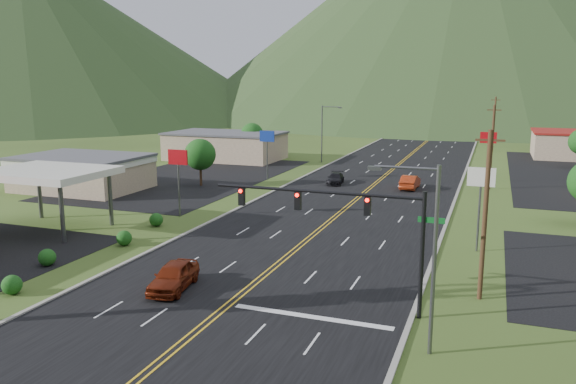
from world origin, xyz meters
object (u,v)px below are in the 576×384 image
(streetlight_east, at_px, (428,247))
(traffic_signal, at_px, (349,216))
(streetlight_west, at_px, (324,130))
(car_red_far, at_px, (410,182))
(gas_canopy, at_px, (48,174))
(car_dark_mid, at_px, (335,179))
(car_red_near, at_px, (174,277))

(streetlight_east, bearing_deg, traffic_signal, 139.61)
(streetlight_west, xyz_separation_m, car_red_far, (16.26, -18.26, -4.36))
(streetlight_west, bearing_deg, gas_canopy, -102.13)
(streetlight_east, xyz_separation_m, car_dark_mid, (-15.91, 41.98, -4.53))
(traffic_signal, bearing_deg, car_dark_mid, 106.45)
(car_red_near, distance_m, car_dark_mid, 38.92)
(car_red_near, bearing_deg, streetlight_east, -20.76)
(car_red_near, xyz_separation_m, car_dark_mid, (-0.46, 38.92, -0.18))
(traffic_signal, xyz_separation_m, car_red_far, (-1.90, 37.75, -4.50))
(gas_canopy, height_order, car_red_near, gas_canopy)
(gas_canopy, distance_m, car_red_near, 20.27)
(car_dark_mid, xyz_separation_m, car_red_far, (9.31, -0.24, 0.17))
(car_red_near, relative_size, car_dark_mid, 1.09)
(car_dark_mid, height_order, car_red_far, car_red_far)
(streetlight_east, height_order, gas_canopy, streetlight_east)
(car_dark_mid, bearing_deg, car_red_near, -97.19)
(traffic_signal, height_order, car_dark_mid, traffic_signal)
(gas_canopy, height_order, car_dark_mid, gas_canopy)
(gas_canopy, bearing_deg, traffic_signal, -15.70)
(traffic_signal, distance_m, streetlight_west, 58.88)
(traffic_signal, xyz_separation_m, streetlight_west, (-18.16, 56.00, -0.15))
(car_dark_mid, bearing_deg, streetlight_west, 103.22)
(traffic_signal, distance_m, car_red_near, 11.69)
(traffic_signal, xyz_separation_m, streetlight_east, (4.70, -4.00, -0.15))
(streetlight_west, height_order, car_red_far, streetlight_west)
(traffic_signal, bearing_deg, car_red_near, -175.04)
(streetlight_east, relative_size, streetlight_west, 1.00)
(car_dark_mid, relative_size, car_red_far, 0.90)
(car_red_near, height_order, car_dark_mid, car_red_near)
(streetlight_east, relative_size, car_red_far, 1.80)
(traffic_signal, relative_size, gas_canopy, 1.31)
(gas_canopy, bearing_deg, car_red_far, 48.22)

